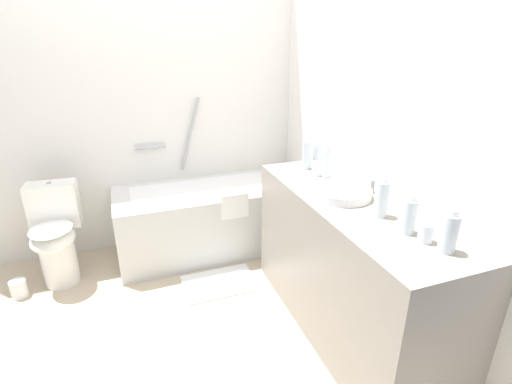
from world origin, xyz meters
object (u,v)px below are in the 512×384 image
object	(u,v)px
sink_basin	(343,193)
bath_mat	(219,283)
toilet_paper_roll	(19,289)
water_bottle_1	(449,233)
water_bottle_5	(409,216)
bathtub	(212,216)
toilet	(56,235)
drinking_glass_0	(317,169)
water_bottle_3	(306,155)
water_bottle_0	(382,199)
water_bottle_2	(317,155)
drinking_glass_1	(426,233)
sink_faucet	(371,187)
water_bottle_4	(328,165)

from	to	relation	value
sink_basin	bath_mat	size ratio (longest dim) A/B	0.60
toilet_paper_roll	water_bottle_1	bearing A→B (deg)	-38.46
sink_basin	water_bottle_5	bearing A→B (deg)	-84.03
bathtub	water_bottle_5	world-z (taller)	bathtub
toilet	drinking_glass_0	distance (m)	1.98
water_bottle_3	water_bottle_5	bearing A→B (deg)	-88.74
water_bottle_0	bath_mat	xyz separation A→B (m)	(-0.65, 0.92, -0.98)
water_bottle_2	toilet_paper_roll	distance (m)	2.34
drinking_glass_1	bathtub	bearing A→B (deg)	108.23
sink_faucet	bath_mat	size ratio (longest dim) A/B	0.28
water_bottle_5	water_bottle_3	bearing A→B (deg)	91.26
toilet	water_bottle_4	world-z (taller)	water_bottle_4
bath_mat	toilet_paper_roll	distance (m)	1.44
toilet	sink_basin	world-z (taller)	sink_basin
water_bottle_0	water_bottle_4	distance (m)	0.50
water_bottle_1	water_bottle_2	size ratio (longest dim) A/B	0.98
bathtub	toilet_paper_roll	distance (m)	1.52
drinking_glass_1	toilet_paper_roll	bearing A→B (deg)	142.91
bathtub	drinking_glass_0	world-z (taller)	bathtub
water_bottle_2	toilet	bearing A→B (deg)	161.73
toilet	water_bottle_2	distance (m)	2.01
water_bottle_1	water_bottle_5	world-z (taller)	water_bottle_1
water_bottle_1	sink_faucet	bearing A→B (deg)	82.08
bathtub	water_bottle_0	bearing A→B (deg)	-69.32
water_bottle_3	drinking_glass_1	bearing A→B (deg)	-87.80
water_bottle_4	water_bottle_0	bearing A→B (deg)	-86.54
bathtub	water_bottle_3	distance (m)	1.08
bath_mat	water_bottle_0	bearing A→B (deg)	-54.96
sink_basin	sink_faucet	distance (m)	0.19
water_bottle_2	drinking_glass_0	xyz separation A→B (m)	(-0.07, -0.14, -0.05)
water_bottle_0	water_bottle_5	xyz separation A→B (m)	(0.01, -0.20, -0.01)
drinking_glass_1	bath_mat	bearing A→B (deg)	118.94
sink_faucet	toilet_paper_roll	world-z (taller)	sink_faucet
water_bottle_1	toilet_paper_roll	distance (m)	2.82
bathtub	water_bottle_4	distance (m)	1.30
water_bottle_1	drinking_glass_1	xyz separation A→B (m)	(-0.03, 0.10, -0.05)
sink_faucet	water_bottle_1	size ratio (longest dim) A/B	0.78
water_bottle_4	drinking_glass_1	distance (m)	0.80
toilet	water_bottle_1	world-z (taller)	water_bottle_1
water_bottle_5	drinking_glass_0	bearing A→B (deg)	90.98
bathtub	sink_basin	distance (m)	1.42
drinking_glass_1	water_bottle_2	bearing A→B (deg)	88.19
toilet	toilet_paper_roll	world-z (taller)	toilet
sink_basin	toilet	bearing A→B (deg)	146.85
bath_mat	water_bottle_4	bearing A→B (deg)	-34.36
water_bottle_3	sink_faucet	bearing A→B (deg)	-72.92
sink_basin	bath_mat	distance (m)	1.26
sink_faucet	water_bottle_4	xyz separation A→B (m)	(-0.18, 0.21, 0.08)
water_bottle_0	toilet_paper_roll	distance (m)	2.57
water_bottle_3	toilet_paper_roll	world-z (taller)	water_bottle_3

